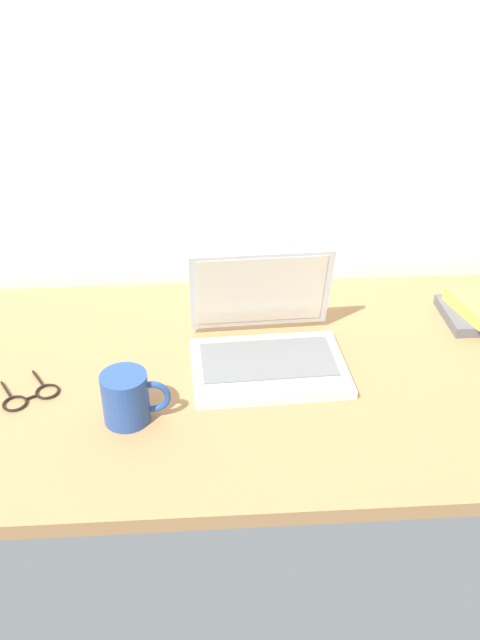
% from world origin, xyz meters
% --- Properties ---
extents(desk, '(1.60, 0.76, 0.03)m').
position_xyz_m(desk, '(0.00, 0.00, 0.01)').
color(desk, '#A87A4C').
rests_on(desk, ground).
extents(laptop, '(0.32, 0.29, 0.21)m').
position_xyz_m(laptop, '(0.11, 0.04, 0.08)').
color(laptop, silver).
rests_on(laptop, desk).
extents(coffee_mug, '(0.12, 0.09, 0.10)m').
position_xyz_m(coffee_mug, '(-0.15, -0.14, 0.08)').
color(coffee_mug, '#26478C').
rests_on(coffee_mug, desk).
extents(eyeglasses, '(0.13, 0.14, 0.01)m').
position_xyz_m(eyeglasses, '(-0.35, -0.06, 0.03)').
color(eyeglasses, black).
rests_on(eyeglasses, desk).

